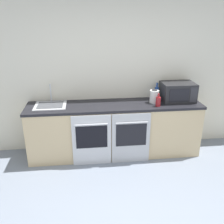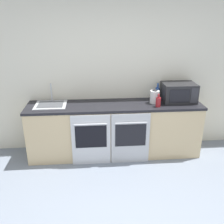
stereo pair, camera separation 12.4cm
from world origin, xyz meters
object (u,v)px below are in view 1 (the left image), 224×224
(microwave, at_px, (178,92))
(bottle_blue, at_px, (157,93))
(bottle_red, at_px, (158,101))
(oven_left, at_px, (92,140))
(sink, at_px, (50,105))
(kettle, at_px, (154,96))
(oven_right, at_px, (131,138))

(microwave, bearing_deg, bottle_blue, 159.55)
(bottle_blue, bearing_deg, bottle_red, -101.75)
(oven_left, relative_size, microwave, 1.57)
(bottle_red, bearing_deg, oven_left, -172.03)
(sink, bearing_deg, microwave, 0.58)
(bottle_blue, bearing_deg, kettle, -117.59)
(oven_left, xyz_separation_m, bottle_red, (1.07, 0.15, 0.55))
(oven_right, distance_m, bottle_blue, 0.92)
(microwave, relative_size, sink, 1.09)
(microwave, relative_size, bottle_blue, 1.86)
(kettle, height_order, sink, sink)
(oven_left, bearing_deg, microwave, 14.34)
(microwave, height_order, bottle_red, microwave)
(oven_right, height_order, microwave, microwave)
(microwave, xyz_separation_m, bottle_blue, (-0.32, 0.12, -0.04))
(oven_left, height_order, sink, sink)
(kettle, bearing_deg, bottle_blue, 62.41)
(bottle_blue, height_order, kettle, bottle_blue)
(oven_right, bearing_deg, bottle_blue, 43.58)
(bottle_blue, distance_m, sink, 1.78)
(oven_right, height_order, kettle, kettle)
(oven_left, bearing_deg, bottle_red, 7.97)
(oven_right, relative_size, microwave, 1.57)
(oven_left, height_order, kettle, kettle)
(microwave, distance_m, sink, 2.10)
(oven_right, distance_m, sink, 1.39)
(bottle_red, bearing_deg, oven_right, -161.57)
(microwave, xyz_separation_m, bottle_red, (-0.40, -0.23, -0.07))
(oven_left, height_order, bottle_red, bottle_red)
(oven_right, bearing_deg, microwave, 23.89)
(oven_left, xyz_separation_m, kettle, (1.05, 0.33, 0.57))
(microwave, bearing_deg, bottle_red, -150.45)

